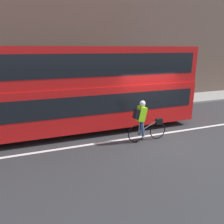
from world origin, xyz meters
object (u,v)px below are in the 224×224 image
(trash_bin, at_px, (121,96))
(bus, at_px, (55,87))
(street_sign_post, at_px, (127,83))
(cyclist_on_bike, at_px, (144,120))

(trash_bin, bearing_deg, bus, -143.32)
(trash_bin, relative_size, street_sign_post, 0.46)
(cyclist_on_bike, height_order, trash_bin, cyclist_on_bike)
(trash_bin, height_order, street_sign_post, street_sign_post)
(trash_bin, distance_m, street_sign_post, 0.86)
(cyclist_on_bike, bearing_deg, street_sign_post, 72.78)
(cyclist_on_bike, bearing_deg, bus, 144.00)
(bus, height_order, street_sign_post, bus)
(bus, relative_size, street_sign_post, 5.26)
(cyclist_on_bike, xyz_separation_m, trash_bin, (1.22, 5.27, -0.25))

